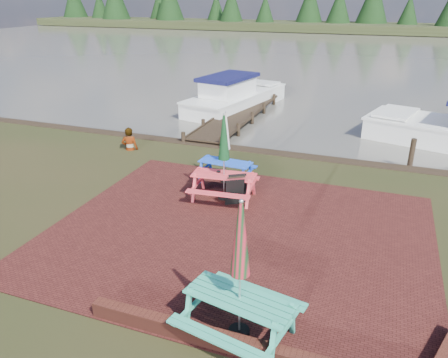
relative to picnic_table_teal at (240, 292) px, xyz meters
name	(u,v)px	position (x,y,z in m)	size (l,w,h in m)	color
ground	(224,255)	(-1.10, 2.20, -0.89)	(120.00, 120.00, 0.00)	black
paving	(238,234)	(-1.10, 3.20, -0.88)	(9.00, 7.50, 0.02)	#371311
brick_wall	(298,353)	(1.05, -0.22, -0.74)	(6.21, 1.79, 0.30)	#4C1E16
water	(359,54)	(-1.10, 39.20, -0.89)	(120.00, 60.00, 0.02)	#49463E
far_treeline	(377,8)	(-1.10, 68.20, 2.39)	(120.00, 10.00, 8.10)	black
picnic_table_teal	(240,292)	(0.00, 0.00, 0.00)	(2.10, 1.94, 2.54)	teal
picnic_table_red	(224,171)	(-2.11, 4.94, -0.03)	(1.91, 1.73, 2.45)	#DC3842
picnic_table_blue	(226,158)	(-2.48, 6.08, -0.11)	(1.67, 1.51, 2.21)	blue
chalkboard	(236,190)	(-1.68, 4.74, -0.47)	(0.53, 0.70, 0.81)	black
jetty	(238,115)	(-4.60, 13.48, -0.77)	(1.76, 9.08, 1.00)	black
boat_jetty	(235,98)	(-5.49, 15.61, -0.49)	(3.76, 7.27, 2.01)	silver
person	(128,128)	(-6.87, 7.66, -0.05)	(0.62, 0.40, 1.69)	gray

